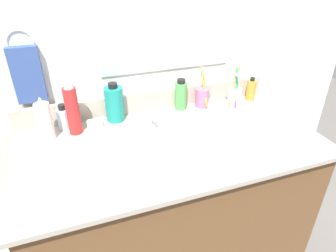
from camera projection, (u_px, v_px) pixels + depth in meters
The scene contains 18 objects.
vanity_cabinet at pixel (171, 216), 1.34m from camera, with size 1.11×0.55×0.77m, color brown.
countertop at pixel (171, 143), 1.14m from camera, with size 1.15×0.60×0.02m, color #B2A899.
backsplash at pixel (149, 101), 1.34m from camera, with size 1.15×0.02×0.09m, color #B2A899.
back_wall at pixel (147, 129), 1.49m from camera, with size 2.25×0.04×1.30m, color silver.
mirror_panel at pixel (167, 3), 1.20m from camera, with size 0.60×0.01×0.56m, color #B2BCC6.
towel_ring at pixel (20, 42), 1.09m from camera, with size 0.10×0.10×0.01m, color silver.
hand_towel at pixel (28, 75), 1.14m from camera, with size 0.11×0.04×0.22m, color #334C8C.
sink_basin at pixel (165, 158), 1.09m from camera, with size 0.36×0.36×0.11m.
faucet at pixel (150, 120), 1.22m from camera, with size 0.16×0.10×0.08m.
bottle_mouthwash_teal at pixel (114, 104), 1.25m from camera, with size 0.08×0.08×0.17m.
bottle_spray_red at pixel (72, 109), 1.14m from camera, with size 0.05×0.05×0.22m.
bottle_gel_clear at pixel (64, 118), 1.20m from camera, with size 0.05×0.05×0.11m.
bottle_oil_amber at pixel (251, 90), 1.44m from camera, with size 0.04×0.04×0.12m.
bottle_lotion_white at pixel (45, 121), 1.11m from camera, with size 0.06×0.06×0.18m.
bottle_toner_green at pixel (181, 95), 1.34m from camera, with size 0.05×0.05×0.14m.
cup_pink at pixel (202, 96), 1.37m from camera, with size 0.06×0.08×0.19m.
cup_white_ceramic at pixel (234, 96), 1.36m from camera, with size 0.08×0.08×0.19m.
soap_bar at pixel (95, 124), 1.23m from camera, with size 0.06×0.04×0.02m, color white.
Camera 1 is at (-0.33, -0.89, 1.41)m, focal length 31.56 mm.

